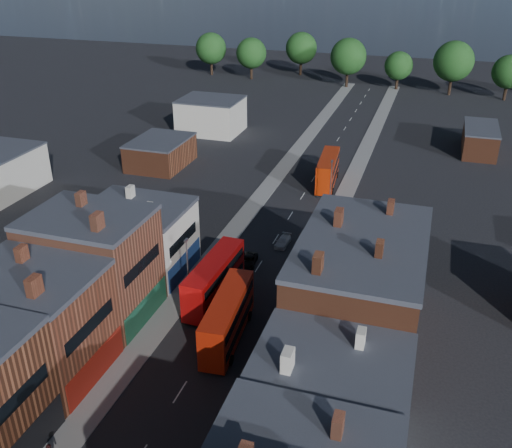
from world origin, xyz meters
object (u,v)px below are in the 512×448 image
Objects in this scene: bus_1 at (227,318)px; ped_3 at (244,437)px; car_2 at (248,261)px; bus_0 at (214,279)px; car_3 at (283,241)px; bus_2 at (328,170)px.

bus_1 is 6.16× the size of ped_3.
car_2 is (-2.93, 15.33, -2.16)m from bus_1.
bus_0 is 15.94m from car_3.
ped_3 is (4.87, -58.25, -1.65)m from bus_2.
bus_1 is 1.00× the size of bus_2.
bus_1 is at bearing -85.87° from car_2.
bus_1 is 14.49m from ped_3.
bus_0 is 2.82× the size of car_2.
bus_1 is (4.07, -6.61, -0.02)m from bus_0.
bus_1 is at bearing -96.33° from bus_2.
ped_3 is at bearing -78.82° from car_2.
car_3 is at bearing 59.87° from car_2.
car_2 is 1.12× the size of car_3.
bus_0 is at bearing 46.59° from ped_3.
bus_0 is 1.00× the size of bus_1.
ped_3 is (10.27, -19.60, -1.68)m from bus_0.
bus_2 is 23.53m from car_3.
car_2 is at bearing 84.79° from bus_0.
bus_2 is 30.30m from car_2.
ped_3 is (6.29, -34.87, 0.54)m from car_3.
bus_0 is 7.76m from bus_1.
bus_2 is at bearing 84.27° from bus_0.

